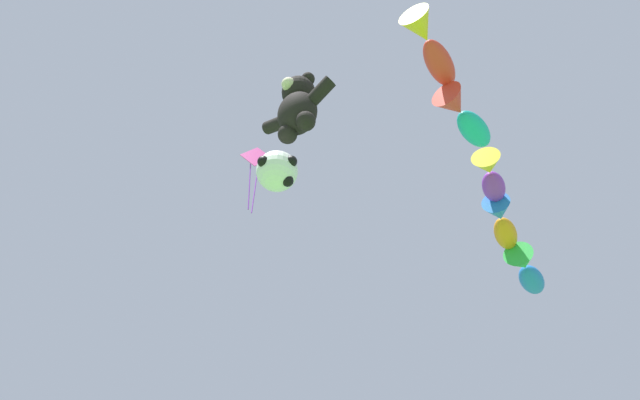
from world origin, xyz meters
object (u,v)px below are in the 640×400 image
fish_kite_teal (464,117)px  fish_kite_tangerine (502,222)px  soccer_ball_kite (277,171)px  fish_kite_violet (491,176)px  teddy_bear_kite (298,107)px  fish_kite_cobalt (527,271)px  diamond_kite (255,164)px  fish_kite_crimson (430,46)px

fish_kite_teal → fish_kite_tangerine: size_ratio=0.86×
soccer_ball_kite → fish_kite_violet: 8.10m
teddy_bear_kite → fish_kite_cobalt: size_ratio=0.73×
soccer_ball_kite → diamond_kite: diamond_kite is taller
fish_kite_teal → fish_kite_violet: fish_kite_violet is taller
fish_kite_cobalt → diamond_kite: (-4.19, -8.44, 0.92)m
fish_kite_crimson → fish_kite_violet: fish_kite_crimson is taller
soccer_ball_kite → diamond_kite: bearing=147.7°
fish_kite_cobalt → fish_kite_crimson: bearing=-79.0°
fish_kite_cobalt → fish_kite_teal: bearing=-78.3°
fish_kite_tangerine → teddy_bear_kite: bearing=-95.8°
teddy_bear_kite → fish_kite_crimson: fish_kite_crimson is taller
fish_kite_crimson → teddy_bear_kite: bearing=-135.9°
teddy_bear_kite → soccer_ball_kite: 1.65m
fish_kite_crimson → fish_kite_tangerine: size_ratio=0.93×
soccer_ball_kite → fish_kite_tangerine: (1.25, 8.37, 4.17)m
fish_kite_crimson → fish_kite_violet: size_ratio=1.14×
fish_kite_crimson → fish_kite_teal: (-0.29, 1.93, -0.49)m
fish_kite_teal → fish_kite_tangerine: (-1.04, 4.32, 0.13)m
fish_kite_teal → fish_kite_crimson: bearing=-81.5°
diamond_kite → soccer_ball_kite: bearing=-32.3°
soccer_ball_kite → fish_kite_tangerine: fish_kite_tangerine is taller
fish_kite_teal → diamond_kite: size_ratio=0.71×
fish_kite_cobalt → diamond_kite: bearing=-116.4°
fish_kite_crimson → diamond_kite: size_ratio=0.77×
fish_kite_crimson → fish_kite_teal: bearing=98.5°
fish_kite_tangerine → fish_kite_teal: bearing=-76.4°
soccer_ball_kite → fish_kite_cobalt: (0.96, 10.49, 3.74)m
teddy_bear_kite → fish_kite_teal: (1.89, 4.05, 2.44)m
fish_kite_violet → diamond_kite: 6.80m
teddy_bear_kite → fish_kite_tangerine: bearing=84.2°
fish_kite_violet → teddy_bear_kite: bearing=-102.2°
teddy_bear_kite → fish_kite_cobalt: fish_kite_cobalt is taller
soccer_ball_kite → fish_kite_crimson: size_ratio=0.36×
fish_kite_tangerine → fish_kite_cobalt: size_ratio=0.98×
diamond_kite → fish_kite_violet: bearing=41.9°
fish_kite_violet → fish_kite_cobalt: bearing=102.5°
teddy_bear_kite → fish_kite_crimson: bearing=44.1°
fish_kite_cobalt → teddy_bear_kite: bearing=-93.0°
fish_kite_tangerine → diamond_kite: 7.76m
soccer_ball_kite → fish_kite_violet: (1.82, 6.58, 4.35)m
soccer_ball_kite → diamond_kite: (-3.24, 2.05, 4.65)m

